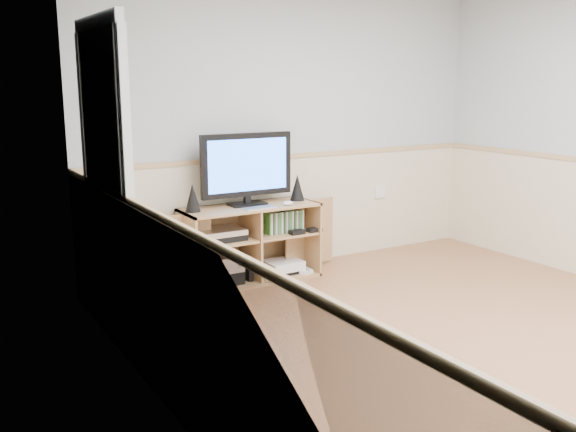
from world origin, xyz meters
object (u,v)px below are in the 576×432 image
at_px(keyboard, 259,208).
at_px(game_consoles, 282,267).
at_px(media_cabinet, 248,241).
at_px(monitor, 247,167).

relative_size(keyboard, game_consoles, 0.62).
distance_m(media_cabinet, monitor, 0.65).
height_order(monitor, keyboard, monitor).
distance_m(media_cabinet, game_consoles, 0.41).
xyz_separation_m(monitor, keyboard, (0.02, -0.19, -0.32)).
bearing_deg(monitor, keyboard, -85.29).
relative_size(media_cabinet, keyboard, 6.66).
relative_size(media_cabinet, game_consoles, 4.12).
height_order(monitor, game_consoles, monitor).
bearing_deg(media_cabinet, monitor, -90.00).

